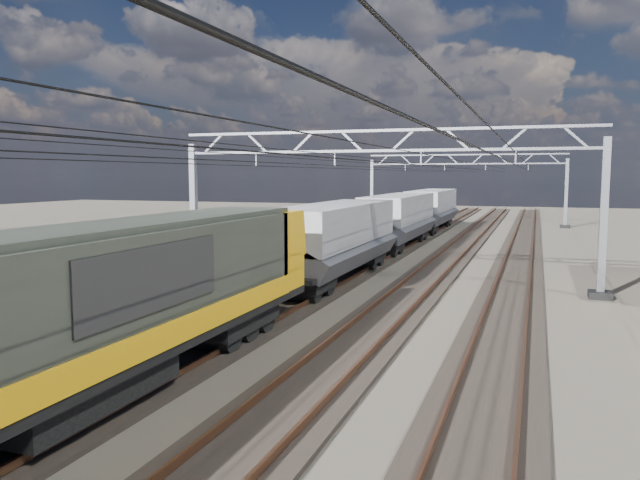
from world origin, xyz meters
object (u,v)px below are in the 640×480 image
(catenary_gantry_mid, at_px, (376,200))
(hopper_wagon_mid, at_px, (399,216))
(hopper_wagon_lead, at_px, (336,235))
(hopper_wagon_third, at_px, (432,206))
(catenary_gantry_far, at_px, (464,186))
(locomotive, at_px, (71,310))

(catenary_gantry_mid, relative_size, hopper_wagon_mid, 1.53)
(catenary_gantry_mid, height_order, hopper_wagon_lead, catenary_gantry_mid)
(catenary_gantry_mid, bearing_deg, hopper_wagon_third, 94.01)
(catenary_gantry_far, relative_size, locomotive, 0.94)
(catenary_gantry_far, distance_m, hopper_wagon_mid, 21.82)
(catenary_gantry_mid, distance_m, catenary_gantry_far, 36.00)
(catenary_gantry_far, relative_size, hopper_wagon_third, 1.53)
(hopper_wagon_lead, bearing_deg, catenary_gantry_far, 86.81)
(hopper_wagon_mid, relative_size, hopper_wagon_third, 1.00)
(catenary_gantry_mid, height_order, hopper_wagon_third, catenary_gantry_mid)
(catenary_gantry_mid, xyz_separation_m, hopper_wagon_mid, (-2.00, 14.34, -1.67))
(hopper_wagon_lead, distance_m, hopper_wagon_mid, 14.20)
(catenary_gantry_far, bearing_deg, hopper_wagon_third, -105.01)
(hopper_wagon_lead, relative_size, hopper_wagon_third, 1.00)
(locomotive, bearing_deg, hopper_wagon_mid, 90.00)
(catenary_gantry_far, relative_size, hopper_wagon_lead, 1.53)
(locomotive, distance_m, hopper_wagon_third, 46.10)
(hopper_wagon_lead, bearing_deg, locomotive, -90.00)
(hopper_wagon_mid, bearing_deg, hopper_wagon_third, 90.00)
(hopper_wagon_lead, relative_size, hopper_wagon_mid, 1.00)
(hopper_wagon_lead, xyz_separation_m, hopper_wagon_mid, (0.00, 14.20, 0.00))
(catenary_gantry_mid, xyz_separation_m, hopper_wagon_third, (-2.00, 28.54, -1.67))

